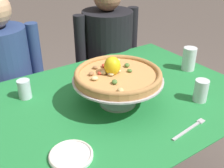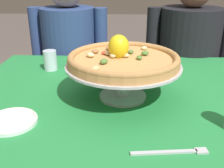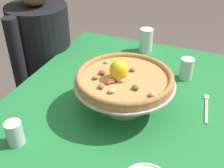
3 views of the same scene
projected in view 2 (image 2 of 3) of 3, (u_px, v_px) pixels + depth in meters
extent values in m
cylinder|color=olive|center=(30.00, 119.00, 1.62)|extent=(0.06, 0.06, 0.69)
cube|color=olive|center=(130.00, 96.00, 1.08)|extent=(1.28, 0.95, 0.02)
cube|color=#237F3D|center=(130.00, 93.00, 1.08)|extent=(1.32, 0.99, 0.00)
cylinder|color=#B7B7C1|center=(123.00, 96.00, 1.03)|extent=(0.18, 0.18, 0.01)
cylinder|color=#B7B7C1|center=(123.00, 81.00, 1.01)|extent=(0.05, 0.05, 0.11)
cylinder|color=#B7B7C1|center=(123.00, 65.00, 0.98)|extent=(0.42, 0.42, 0.01)
cylinder|color=tan|center=(123.00, 61.00, 0.98)|extent=(0.40, 0.40, 0.02)
torus|color=#AF7D47|center=(123.00, 57.00, 0.97)|extent=(0.40, 0.40, 0.02)
ellipsoid|color=tan|center=(95.00, 69.00, 0.84)|extent=(0.04, 0.04, 0.02)
ellipsoid|color=#C63D28|center=(104.00, 53.00, 1.01)|extent=(0.03, 0.03, 0.01)
ellipsoid|color=#4C7533|center=(139.00, 58.00, 0.96)|extent=(0.02, 0.03, 0.01)
ellipsoid|color=#4C7533|center=(145.00, 53.00, 1.00)|extent=(0.04, 0.04, 0.02)
ellipsoid|color=#996B42|center=(95.00, 51.00, 1.03)|extent=(0.04, 0.03, 0.02)
ellipsoid|color=beige|center=(113.00, 55.00, 0.97)|extent=(0.03, 0.04, 0.02)
ellipsoid|color=#4C7533|center=(104.00, 61.00, 0.91)|extent=(0.04, 0.04, 0.02)
ellipsoid|color=#4C7533|center=(130.00, 52.00, 1.02)|extent=(0.03, 0.03, 0.01)
ellipsoid|color=#C63D28|center=(120.00, 49.00, 1.06)|extent=(0.03, 0.04, 0.02)
ellipsoid|color=beige|center=(144.00, 48.00, 1.08)|extent=(0.03, 0.03, 0.01)
ellipsoid|color=beige|center=(125.00, 55.00, 0.98)|extent=(0.04, 0.03, 0.02)
ellipsoid|color=beige|center=(108.00, 53.00, 1.00)|extent=(0.03, 0.04, 0.02)
ellipsoid|color=beige|center=(90.00, 55.00, 0.98)|extent=(0.04, 0.04, 0.02)
ellipsoid|color=#996B42|center=(109.00, 48.00, 1.07)|extent=(0.03, 0.03, 0.01)
ellipsoid|color=yellow|center=(119.00, 47.00, 0.98)|extent=(0.09, 0.09, 0.09)
cylinder|color=silver|center=(50.00, 60.00, 1.31)|extent=(0.06, 0.06, 0.10)
cylinder|color=silver|center=(50.00, 63.00, 1.31)|extent=(0.06, 0.06, 0.07)
cylinder|color=white|center=(11.00, 121.00, 0.86)|extent=(0.16, 0.16, 0.01)
torus|color=silver|center=(11.00, 120.00, 0.85)|extent=(0.16, 0.16, 0.01)
cube|color=#B7B7C1|center=(164.00, 152.00, 0.72)|extent=(0.18, 0.03, 0.01)
cube|color=#B7B7C1|center=(201.00, 151.00, 0.72)|extent=(0.03, 0.03, 0.01)
cube|color=maroon|center=(73.00, 112.00, 1.92)|extent=(0.30, 0.33, 0.48)
cylinder|color=navy|center=(69.00, 46.00, 1.73)|extent=(0.35, 0.35, 0.48)
cylinder|color=navy|center=(37.00, 40.00, 1.74)|extent=(0.08, 0.08, 0.41)
cylinder|color=navy|center=(101.00, 41.00, 1.70)|extent=(0.08, 0.08, 0.41)
cube|color=#1E3833|center=(180.00, 120.00, 1.86)|extent=(0.30, 0.33, 0.42)
cylinder|color=black|center=(188.00, 53.00, 1.67)|extent=(0.38, 0.38, 0.54)
cylinder|color=black|center=(152.00, 45.00, 1.67)|extent=(0.08, 0.08, 0.46)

